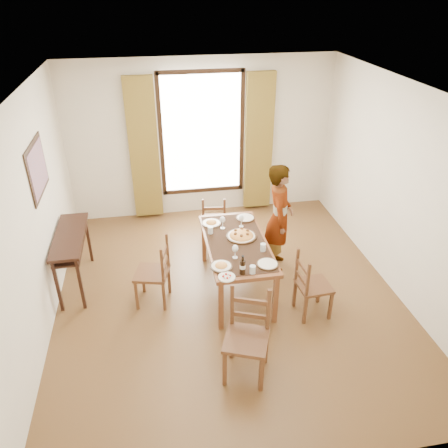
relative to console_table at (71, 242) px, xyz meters
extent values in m
plane|color=#472316|center=(2.03, -0.60, -0.68)|extent=(5.00, 5.00, 0.00)
cube|color=beige|center=(2.03, 1.90, 0.67)|extent=(4.50, 0.10, 2.70)
cube|color=beige|center=(2.03, -3.10, 0.67)|extent=(4.50, 0.10, 2.70)
cube|color=beige|center=(-0.22, -0.60, 0.67)|extent=(0.10, 5.00, 2.70)
cube|color=beige|center=(4.28, -0.60, 0.67)|extent=(0.10, 5.00, 2.70)
cube|color=white|center=(2.03, -0.60, 2.04)|extent=(4.50, 5.00, 0.04)
cube|color=white|center=(2.03, 1.87, 0.77)|extent=(1.30, 0.04, 2.00)
cube|color=olive|center=(1.05, 1.81, 0.57)|extent=(0.48, 0.10, 2.40)
cube|color=olive|center=(3.01, 1.81, 0.57)|extent=(0.48, 0.10, 2.40)
cube|color=black|center=(-0.21, 0.00, 1.07)|extent=(0.02, 0.86, 0.66)
cube|color=#CF4726|center=(-0.20, 0.00, 1.07)|extent=(0.01, 0.76, 0.56)
cube|color=black|center=(0.00, 0.00, 0.10)|extent=(0.38, 1.20, 0.04)
cube|color=black|center=(0.00, 0.00, -0.02)|extent=(0.34, 1.10, 0.03)
cube|color=black|center=(-0.14, -0.55, -0.30)|extent=(0.04, 0.04, 0.76)
cube|color=black|center=(-0.14, 0.55, -0.30)|extent=(0.04, 0.04, 0.76)
cube|color=black|center=(0.14, -0.55, -0.30)|extent=(0.04, 0.04, 0.76)
cube|color=black|center=(0.14, 0.55, -0.30)|extent=(0.04, 0.04, 0.76)
cube|color=brown|center=(2.16, -0.49, 0.04)|extent=(0.79, 1.60, 0.05)
cube|color=black|center=(2.16, -0.49, 0.07)|extent=(0.73, 1.48, 0.01)
cube|color=brown|center=(1.82, -1.23, -0.33)|extent=(0.06, 0.06, 0.70)
cube|color=brown|center=(1.82, 0.25, -0.33)|extent=(0.06, 0.06, 0.70)
cube|color=brown|center=(2.49, -1.23, -0.33)|extent=(0.06, 0.06, 0.70)
cube|color=brown|center=(2.49, 0.25, -0.33)|extent=(0.06, 0.06, 0.70)
cube|color=brown|center=(1.04, -0.56, -0.24)|extent=(0.50, 0.50, 0.04)
cube|color=brown|center=(0.91, -0.34, -0.46)|extent=(0.04, 0.04, 0.44)
cube|color=brown|center=(1.25, -0.43, -0.46)|extent=(0.04, 0.04, 0.44)
cube|color=brown|center=(0.82, -0.69, -0.46)|extent=(0.04, 0.04, 0.44)
cube|color=brown|center=(1.16, -0.78, -0.46)|extent=(0.04, 0.04, 0.44)
cube|color=brown|center=(1.26, -0.43, 0.01)|extent=(0.04, 0.04, 0.49)
cube|color=brown|center=(1.17, -0.78, 0.01)|extent=(0.04, 0.04, 0.49)
cube|color=brown|center=(1.22, -0.61, -0.09)|extent=(0.11, 0.35, 0.05)
cube|color=brown|center=(1.22, -0.61, 0.09)|extent=(0.11, 0.35, 0.05)
cube|color=brown|center=(2.05, 0.75, -0.28)|extent=(0.42, 0.42, 0.04)
cube|color=brown|center=(2.23, 0.89, -0.48)|extent=(0.04, 0.04, 0.41)
cube|color=brown|center=(2.19, 0.57, -0.48)|extent=(0.04, 0.04, 0.41)
cube|color=brown|center=(1.90, 0.93, -0.48)|extent=(0.04, 0.04, 0.41)
cube|color=brown|center=(1.86, 0.61, -0.48)|extent=(0.04, 0.04, 0.41)
cube|color=brown|center=(2.19, 0.56, -0.05)|extent=(0.03, 0.03, 0.45)
cube|color=brown|center=(1.86, 0.60, -0.05)|extent=(0.03, 0.03, 0.45)
cube|color=brown|center=(2.02, 0.58, -0.14)|extent=(0.32, 0.06, 0.05)
cube|color=brown|center=(2.02, 0.58, 0.02)|extent=(0.32, 0.06, 0.05)
cube|color=brown|center=(1.96, -1.97, -0.20)|extent=(0.58, 0.58, 0.04)
cube|color=brown|center=(1.72, -2.07, -0.44)|extent=(0.04, 0.04, 0.48)
cube|color=brown|center=(1.86, -1.72, -0.44)|extent=(0.04, 0.04, 0.48)
cube|color=brown|center=(2.07, -2.22, -0.44)|extent=(0.04, 0.04, 0.48)
cube|color=brown|center=(2.21, -1.86, -0.44)|extent=(0.04, 0.04, 0.48)
cube|color=brown|center=(1.86, -1.71, 0.06)|extent=(0.04, 0.04, 0.53)
cube|color=brown|center=(2.22, -1.85, 0.06)|extent=(0.04, 0.04, 0.53)
cube|color=brown|center=(2.04, -1.78, -0.04)|extent=(0.37, 0.17, 0.05)
cube|color=brown|center=(2.04, -1.78, 0.15)|extent=(0.37, 0.17, 0.05)
cube|color=brown|center=(3.01, -1.15, -0.26)|extent=(0.42, 0.42, 0.04)
cube|color=brown|center=(3.19, -1.31, -0.47)|extent=(0.04, 0.04, 0.42)
cube|color=brown|center=(2.85, -1.33, -0.47)|extent=(0.04, 0.04, 0.42)
cube|color=brown|center=(3.17, -0.97, -0.47)|extent=(0.04, 0.04, 0.42)
cube|color=brown|center=(2.83, -0.99, -0.47)|extent=(0.04, 0.04, 0.42)
cube|color=brown|center=(2.84, -1.33, -0.03)|extent=(0.03, 0.03, 0.47)
cube|color=brown|center=(2.82, -0.99, -0.03)|extent=(0.03, 0.03, 0.47)
cube|color=brown|center=(2.83, -1.16, -0.12)|extent=(0.05, 0.34, 0.05)
cube|color=brown|center=(2.83, -1.16, 0.05)|extent=(0.05, 0.34, 0.05)
imported|color=#9B9DA3|center=(2.86, -0.04, 0.12)|extent=(0.79, 0.70, 1.60)
cylinder|color=silver|center=(2.44, -0.76, 0.12)|extent=(0.07, 0.07, 0.10)
cylinder|color=silver|center=(1.86, -0.22, 0.12)|extent=(0.07, 0.07, 0.10)
cylinder|color=silver|center=(2.20, -1.20, 0.12)|extent=(0.07, 0.07, 0.10)
camera|label=1|loc=(1.15, -5.21, 3.09)|focal=35.00mm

